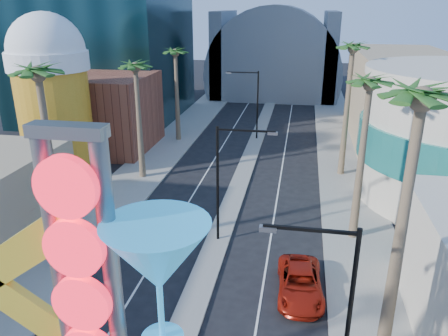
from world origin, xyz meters
TOP-DOWN VIEW (x-y plane):
  - sidewalk_west at (-9.50, 35.00)m, footprint 5.00×100.00m
  - sidewalk_east at (9.50, 35.00)m, footprint 5.00×100.00m
  - median at (0.00, 38.00)m, footprint 1.60×84.00m
  - brick_filler_west at (-16.00, 38.00)m, footprint 10.00×10.00m
  - filler_east at (16.00, 48.00)m, footprint 10.00×20.00m
  - beer_mug at (-17.00, 30.00)m, footprint 7.00×7.00m
  - canopy at (0.00, 72.00)m, footprint 22.00×16.00m
  - neon_sign at (0.82, 2.96)m, footprint 6.53×2.60m
  - streetlight_0 at (0.55, 20.00)m, footprint 3.79×0.25m
  - streetlight_1 at (-0.55, 44.00)m, footprint 3.79×0.25m
  - streetlight_2 at (6.72, 8.00)m, footprint 3.45×0.25m
  - palm_1 at (-9.00, 16.00)m, footprint 2.40×2.40m
  - palm_2 at (-9.00, 30.00)m, footprint 2.40×2.40m
  - palm_3 at (-9.00, 42.00)m, footprint 2.40×2.40m
  - palm_5 at (9.00, 10.00)m, footprint 2.40×2.40m
  - palm_6 at (9.00, 22.00)m, footprint 2.40×2.40m
  - palm_7 at (9.00, 34.00)m, footprint 2.40×2.40m
  - red_pickup at (5.54, 15.04)m, footprint 2.69×5.31m

SIDE VIEW (x-z plane):
  - sidewalk_west at x=-9.50m, z-range 0.00..0.15m
  - sidewalk_east at x=9.50m, z-range 0.00..0.15m
  - median at x=0.00m, z-range 0.00..0.15m
  - red_pickup at x=5.54m, z-range 0.00..1.44m
  - brick_filler_west at x=-16.00m, z-range 0.00..8.00m
  - canopy at x=0.00m, z-range -6.69..15.31m
  - streetlight_2 at x=6.72m, z-range 0.83..8.83m
  - streetlight_0 at x=0.55m, z-range 0.88..8.88m
  - streetlight_1 at x=-0.55m, z-range 0.88..8.88m
  - filler_east at x=16.00m, z-range 0.00..10.00m
  - neon_sign at x=0.82m, z-range 1.03..13.58m
  - beer_mug at x=-17.00m, z-range 0.59..15.09m
  - palm_2 at x=-9.00m, z-range 3.88..15.08m
  - palm_3 at x=-9.00m, z-range 3.88..15.08m
  - palm_6 at x=9.00m, z-range 4.08..15.78m
  - palm_1 at x=-9.00m, z-range 4.47..17.17m
  - palm_7 at x=9.00m, z-range 4.47..17.17m
  - palm_5 at x=9.00m, z-range 4.67..17.87m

